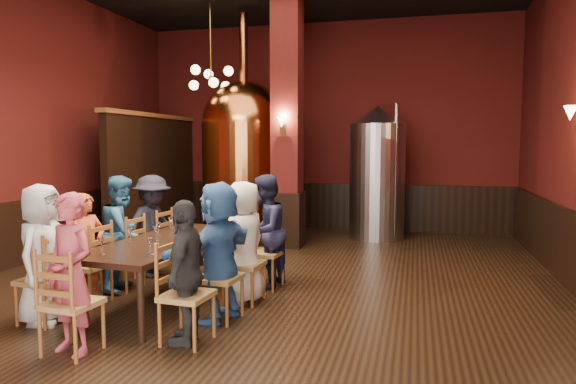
% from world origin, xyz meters
% --- Properties ---
extents(room, '(10.00, 10.02, 4.50)m').
position_xyz_m(room, '(0.00, 0.00, 2.25)').
color(room, black).
rests_on(room, ground).
extents(wainscot_back, '(7.90, 0.08, 1.00)m').
position_xyz_m(wainscot_back, '(0.00, 4.96, 0.50)').
color(wainscot_back, black).
rests_on(wainscot_back, ground).
extents(wainscot_left, '(0.08, 9.90, 1.00)m').
position_xyz_m(wainscot_left, '(-3.96, 0.00, 0.50)').
color(wainscot_left, black).
rests_on(wainscot_left, ground).
extents(column, '(0.58, 0.58, 4.50)m').
position_xyz_m(column, '(-0.30, 2.80, 2.25)').
color(column, '#4D1011').
rests_on(column, ground).
extents(partition, '(0.22, 3.50, 2.40)m').
position_xyz_m(partition, '(-3.20, 3.20, 1.20)').
color(partition, black).
rests_on(partition, ground).
extents(pendant_cluster, '(0.90, 0.90, 1.70)m').
position_xyz_m(pendant_cluster, '(-1.80, 2.90, 3.10)').
color(pendant_cluster, '#A57226').
rests_on(pendant_cluster, room).
extents(sconce_column, '(0.20, 0.20, 0.36)m').
position_xyz_m(sconce_column, '(-0.30, 2.50, 2.20)').
color(sconce_column, black).
rests_on(sconce_column, column).
extents(dining_table, '(1.20, 2.48, 0.75)m').
position_xyz_m(dining_table, '(-0.85, -0.83, 0.69)').
color(dining_table, black).
rests_on(dining_table, ground).
extents(chair_0, '(0.50, 0.50, 0.92)m').
position_xyz_m(chair_0, '(-1.79, -1.75, 0.46)').
color(chair_0, brown).
rests_on(chair_0, ground).
extents(person_0, '(0.56, 0.77, 1.46)m').
position_xyz_m(person_0, '(-1.79, -1.75, 0.73)').
color(person_0, silver).
rests_on(person_0, ground).
extents(chair_1, '(0.50, 0.50, 0.92)m').
position_xyz_m(chair_1, '(-1.73, -1.08, 0.46)').
color(chair_1, brown).
rests_on(chair_1, ground).
extents(person_1, '(0.44, 0.55, 1.30)m').
position_xyz_m(person_1, '(-1.73, -1.08, 0.65)').
color(person_1, '#A33C1C').
rests_on(person_1, ground).
extents(chair_2, '(0.50, 0.50, 0.92)m').
position_xyz_m(chair_2, '(-1.67, -0.43, 0.46)').
color(chair_2, brown).
rests_on(chair_2, ground).
extents(person_2, '(0.50, 0.77, 1.47)m').
position_xyz_m(person_2, '(-1.67, -0.43, 0.73)').
color(person_2, '#235077').
rests_on(person_2, ground).
extents(chair_3, '(0.50, 0.50, 0.92)m').
position_xyz_m(chair_3, '(-1.62, 0.24, 0.46)').
color(chair_3, brown).
rests_on(chair_3, ground).
extents(person_3, '(0.76, 1.04, 1.44)m').
position_xyz_m(person_3, '(-1.62, 0.24, 0.72)').
color(person_3, black).
rests_on(person_3, ground).
extents(chair_4, '(0.50, 0.50, 0.92)m').
position_xyz_m(chair_4, '(-0.09, -1.90, 0.46)').
color(chair_4, brown).
rests_on(chair_4, ground).
extents(person_4, '(0.41, 0.82, 1.36)m').
position_xyz_m(person_4, '(-0.09, -1.90, 0.68)').
color(person_4, black).
rests_on(person_4, ground).
extents(chair_5, '(0.50, 0.50, 0.92)m').
position_xyz_m(chair_5, '(-0.04, -1.23, 0.46)').
color(chair_5, brown).
rests_on(chair_5, ground).
extents(person_5, '(0.78, 1.44, 1.48)m').
position_xyz_m(person_5, '(-0.04, -1.23, 0.74)').
color(person_5, '#3562A0').
rests_on(person_5, ground).
extents(chair_6, '(0.50, 0.50, 0.92)m').
position_xyz_m(chair_6, '(0.02, -0.57, 0.46)').
color(chair_6, brown).
rests_on(chair_6, ground).
extents(person_6, '(0.66, 0.81, 1.44)m').
position_xyz_m(person_6, '(0.02, -0.57, 0.72)').
color(person_6, silver).
rests_on(person_6, ground).
extents(chair_7, '(0.50, 0.50, 0.92)m').
position_xyz_m(chair_7, '(0.08, 0.10, 0.46)').
color(chair_7, brown).
rests_on(chair_7, ground).
extents(person_7, '(0.46, 0.77, 1.48)m').
position_xyz_m(person_7, '(0.08, 0.10, 0.74)').
color(person_7, '#1B1D37').
rests_on(person_7, ground).
extents(chair_8, '(0.50, 0.50, 0.92)m').
position_xyz_m(chair_8, '(-0.99, -2.37, 0.46)').
color(chair_8, brown).
rests_on(chair_8, ground).
extents(person_8, '(0.60, 0.47, 1.45)m').
position_xyz_m(person_8, '(-0.99, -2.37, 0.72)').
color(person_8, '#A23641').
rests_on(person_8, ground).
extents(copper_kettle, '(2.13, 2.13, 4.37)m').
position_xyz_m(copper_kettle, '(-1.31, 3.37, 1.59)').
color(copper_kettle, black).
rests_on(copper_kettle, ground).
extents(steel_vessel, '(1.32, 1.32, 2.62)m').
position_xyz_m(steel_vessel, '(1.23, 4.00, 1.31)').
color(steel_vessel, '#B2B2B7').
rests_on(steel_vessel, ground).
extents(rose_vase, '(0.19, 0.19, 0.32)m').
position_xyz_m(rose_vase, '(-0.61, 0.16, 0.96)').
color(rose_vase, white).
rests_on(rose_vase, dining_table).
extents(wine_glass_0, '(0.07, 0.07, 0.17)m').
position_xyz_m(wine_glass_0, '(-0.61, -0.17, 0.83)').
color(wine_glass_0, white).
rests_on(wine_glass_0, dining_table).
extents(wine_glass_1, '(0.07, 0.07, 0.17)m').
position_xyz_m(wine_glass_1, '(-1.07, -0.61, 0.83)').
color(wine_glass_1, white).
rests_on(wine_glass_1, dining_table).
extents(wine_glass_2, '(0.07, 0.07, 0.17)m').
position_xyz_m(wine_glass_2, '(-1.11, -1.71, 0.83)').
color(wine_glass_2, white).
rests_on(wine_glass_2, dining_table).
extents(wine_glass_3, '(0.07, 0.07, 0.17)m').
position_xyz_m(wine_glass_3, '(-0.63, -1.60, 0.83)').
color(wine_glass_3, white).
rests_on(wine_glass_3, dining_table).
extents(wine_glass_4, '(0.07, 0.07, 0.17)m').
position_xyz_m(wine_glass_4, '(-0.70, -0.89, 0.83)').
color(wine_glass_4, white).
rests_on(wine_glass_4, dining_table).
extents(wine_glass_5, '(0.07, 0.07, 0.17)m').
position_xyz_m(wine_glass_5, '(-0.91, -0.21, 0.83)').
color(wine_glass_5, white).
rests_on(wine_glass_5, dining_table).
extents(wine_glass_6, '(0.07, 0.07, 0.17)m').
position_xyz_m(wine_glass_6, '(-1.16, -1.09, 0.83)').
color(wine_glass_6, white).
rests_on(wine_glass_6, dining_table).
extents(wine_glass_7, '(0.07, 0.07, 0.17)m').
position_xyz_m(wine_glass_7, '(-0.93, -0.91, 0.83)').
color(wine_glass_7, white).
rests_on(wine_glass_7, dining_table).
extents(wine_glass_8, '(0.07, 0.07, 0.17)m').
position_xyz_m(wine_glass_8, '(-1.13, -0.15, 0.83)').
color(wine_glass_8, white).
rests_on(wine_glass_8, dining_table).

